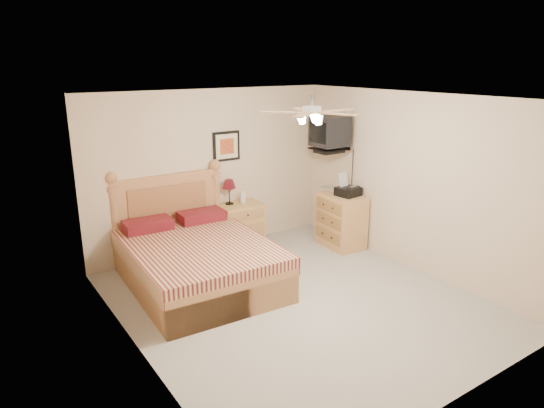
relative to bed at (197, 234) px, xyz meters
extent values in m
plane|color=#A39D93|center=(0.80, -1.12, -0.72)|extent=(4.50, 4.50, 0.00)
cube|color=white|center=(0.80, -1.12, 1.78)|extent=(4.00, 4.50, 0.04)
cube|color=beige|center=(0.80, 1.13, 0.53)|extent=(4.00, 0.04, 2.50)
cube|color=beige|center=(0.80, -3.37, 0.53)|extent=(4.00, 0.04, 2.50)
cube|color=beige|center=(-1.20, -1.12, 0.53)|extent=(0.04, 4.50, 2.50)
cube|color=beige|center=(2.80, -1.12, 0.53)|extent=(0.04, 4.50, 2.50)
cube|color=#B7874B|center=(1.17, 0.88, -0.36)|extent=(0.70, 0.54, 0.72)
imported|color=silver|center=(1.23, 0.90, 0.12)|extent=(0.10, 0.10, 0.24)
cube|color=black|center=(1.07, 1.11, 0.90)|extent=(0.46, 0.04, 0.46)
cube|color=tan|center=(2.53, 0.02, -0.29)|extent=(0.56, 0.77, 0.86)
imported|color=beige|center=(2.47, 0.27, 0.15)|extent=(0.27, 0.32, 0.03)
imported|color=gray|center=(2.46, 0.30, 0.18)|extent=(0.28, 0.34, 0.02)
camera|label=1|loc=(-2.53, -5.46, 2.17)|focal=32.00mm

